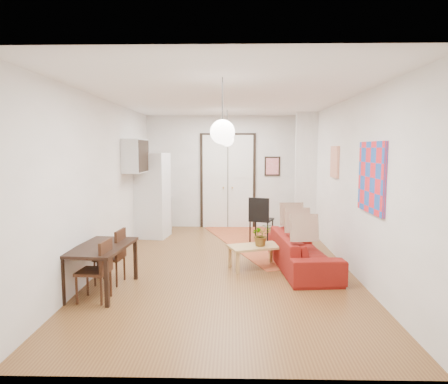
{
  "coord_description": "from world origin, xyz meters",
  "views": [
    {
      "loc": [
        0.12,
        -6.87,
        2.05
      ],
      "look_at": [
        -0.04,
        0.48,
        1.25
      ],
      "focal_mm": 32.0,
      "sensor_mm": 36.0,
      "label": 1
    }
  ],
  "objects_px": {
    "dining_table": "(102,251)",
    "black_side_chair": "(261,215)",
    "sofa": "(303,252)",
    "dining_chair_near": "(111,251)",
    "coffee_table": "(255,249)",
    "fridge": "(152,195)",
    "kitchen_counter": "(156,211)",
    "dining_chair_far": "(95,264)"
  },
  "relations": [
    {
      "from": "dining_table",
      "to": "black_side_chair",
      "type": "xyz_separation_m",
      "value": [
        2.52,
        3.26,
        -0.01
      ]
    },
    {
      "from": "sofa",
      "to": "dining_chair_near",
      "type": "xyz_separation_m",
      "value": [
        -3.07,
        -0.7,
        0.17
      ]
    },
    {
      "from": "coffee_table",
      "to": "dining_table",
      "type": "xyz_separation_m",
      "value": [
        -2.26,
        -1.18,
        0.26
      ]
    },
    {
      "from": "coffee_table",
      "to": "fridge",
      "type": "distance_m",
      "value": 3.36
    },
    {
      "from": "coffee_table",
      "to": "kitchen_counter",
      "type": "height_order",
      "value": "kitchen_counter"
    },
    {
      "from": "sofa",
      "to": "dining_chair_near",
      "type": "bearing_deg",
      "value": 97.83
    },
    {
      "from": "coffee_table",
      "to": "dining_chair_far",
      "type": "distance_m",
      "value": 2.69
    },
    {
      "from": "fridge",
      "to": "black_side_chair",
      "type": "bearing_deg",
      "value": 0.42
    },
    {
      "from": "kitchen_counter",
      "to": "fridge",
      "type": "height_order",
      "value": "fridge"
    },
    {
      "from": "coffee_table",
      "to": "dining_chair_near",
      "type": "xyz_separation_m",
      "value": [
        -2.26,
        -0.75,
        0.14
      ]
    },
    {
      "from": "dining_chair_near",
      "to": "kitchen_counter",
      "type": "bearing_deg",
      "value": -174.92
    },
    {
      "from": "sofa",
      "to": "coffee_table",
      "type": "xyz_separation_m",
      "value": [
        -0.81,
        0.06,
        0.04
      ]
    },
    {
      "from": "kitchen_counter",
      "to": "dining_chair_far",
      "type": "distance_m",
      "value": 4.33
    },
    {
      "from": "coffee_table",
      "to": "dining_chair_near",
      "type": "height_order",
      "value": "dining_chair_near"
    },
    {
      "from": "fridge",
      "to": "black_side_chair",
      "type": "xyz_separation_m",
      "value": [
        2.5,
        -0.33,
        -0.39
      ]
    },
    {
      "from": "coffee_table",
      "to": "dining_table",
      "type": "distance_m",
      "value": 2.57
    },
    {
      "from": "sofa",
      "to": "dining_chair_far",
      "type": "relative_size",
      "value": 2.5
    },
    {
      "from": "coffee_table",
      "to": "kitchen_counter",
      "type": "distance_m",
      "value": 3.66
    },
    {
      "from": "dining_chair_far",
      "to": "black_side_chair",
      "type": "distance_m",
      "value": 4.34
    },
    {
      "from": "sofa",
      "to": "dining_chair_near",
      "type": "relative_size",
      "value": 2.5
    },
    {
      "from": "kitchen_counter",
      "to": "dining_chair_near",
      "type": "distance_m",
      "value": 3.63
    },
    {
      "from": "dining_chair_near",
      "to": "dining_chair_far",
      "type": "height_order",
      "value": "same"
    },
    {
      "from": "coffee_table",
      "to": "dining_chair_near",
      "type": "relative_size",
      "value": 1.19
    },
    {
      "from": "sofa",
      "to": "dining_chair_far",
      "type": "distance_m",
      "value": 3.38
    },
    {
      "from": "sofa",
      "to": "black_side_chair",
      "type": "xyz_separation_m",
      "value": [
        -0.55,
        2.13,
        0.28
      ]
    },
    {
      "from": "sofa",
      "to": "fridge",
      "type": "xyz_separation_m",
      "value": [
        -3.05,
        2.47,
        0.67
      ]
    },
    {
      "from": "black_side_chair",
      "to": "coffee_table",
      "type": "bearing_deg",
      "value": 104.26
    },
    {
      "from": "fridge",
      "to": "dining_table",
      "type": "xyz_separation_m",
      "value": [
        -0.01,
        -3.59,
        -0.38
      ]
    },
    {
      "from": "black_side_chair",
      "to": "kitchen_counter",
      "type": "bearing_deg",
      "value": 3.66
    },
    {
      "from": "dining_table",
      "to": "dining_chair_far",
      "type": "distance_m",
      "value": 0.29
    },
    {
      "from": "sofa",
      "to": "dining_chair_far",
      "type": "bearing_deg",
      "value": 109.51
    },
    {
      "from": "fridge",
      "to": "dining_chair_far",
      "type": "distance_m",
      "value": 3.9
    },
    {
      "from": "sofa",
      "to": "dining_chair_far",
      "type": "xyz_separation_m",
      "value": [
        -3.07,
        -1.4,
        0.17
      ]
    },
    {
      "from": "coffee_table",
      "to": "dining_chair_far",
      "type": "height_order",
      "value": "dining_chair_far"
    },
    {
      "from": "fridge",
      "to": "dining_chair_near",
      "type": "height_order",
      "value": "fridge"
    },
    {
      "from": "dining_chair_near",
      "to": "black_side_chair",
      "type": "distance_m",
      "value": 3.79
    },
    {
      "from": "dining_table",
      "to": "dining_chair_far",
      "type": "height_order",
      "value": "dining_chair_far"
    },
    {
      "from": "dining_chair_near",
      "to": "black_side_chair",
      "type": "height_order",
      "value": "black_side_chair"
    },
    {
      "from": "coffee_table",
      "to": "dining_chair_near",
      "type": "distance_m",
      "value": 2.39
    },
    {
      "from": "coffee_table",
      "to": "black_side_chair",
      "type": "height_order",
      "value": "black_side_chair"
    },
    {
      "from": "kitchen_counter",
      "to": "dining_chair_near",
      "type": "bearing_deg",
      "value": -82.0
    },
    {
      "from": "dining_chair_near",
      "to": "black_side_chair",
      "type": "xyz_separation_m",
      "value": [
        2.52,
        2.83,
        0.11
      ]
    }
  ]
}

